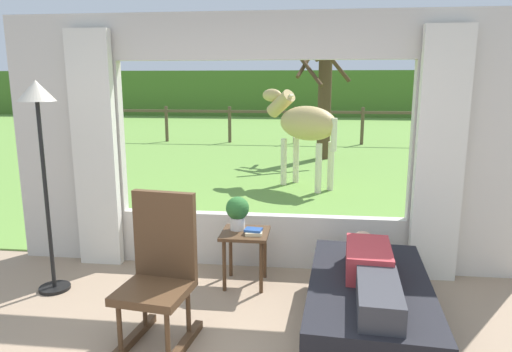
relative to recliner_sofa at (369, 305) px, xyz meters
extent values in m
cube|color=beige|center=(-2.99, 1.22, 1.06)|extent=(1.15, 0.12, 2.55)
cube|color=beige|center=(1.06, 1.22, 1.06)|extent=(1.15, 0.12, 2.55)
cube|color=beige|center=(-0.96, 1.22, 0.06)|extent=(2.90, 0.12, 0.55)
cube|color=beige|center=(-0.96, 1.22, 2.11)|extent=(2.90, 0.12, 0.45)
cube|color=silver|center=(-2.65, 1.08, 0.98)|extent=(0.44, 0.10, 2.40)
cube|color=silver|center=(0.73, 1.08, 0.98)|extent=(0.44, 0.10, 2.40)
cube|color=olive|center=(-0.96, 12.12, -0.21)|extent=(36.00, 21.68, 0.02)
cube|color=#497129|center=(-0.96, 21.96, 0.98)|extent=(36.00, 2.00, 2.40)
cube|color=black|center=(0.00, 0.00, -0.10)|extent=(0.94, 1.62, 0.24)
cube|color=black|center=(0.00, 0.00, 0.11)|extent=(1.02, 1.76, 0.18)
cube|color=#B23338|center=(0.00, 0.15, 0.31)|extent=(0.38, 0.62, 0.22)
cube|color=#333338|center=(0.00, -0.45, 0.29)|extent=(0.33, 0.70, 0.18)
sphere|color=tan|center=(0.00, 0.54, 0.31)|extent=(0.20, 0.20, 0.20)
cube|color=#4C331E|center=(-1.55, -0.41, 0.22)|extent=(0.54, 0.54, 0.06)
cube|color=#4C331E|center=(-1.52, -0.20, 0.56)|extent=(0.48, 0.12, 0.68)
cube|color=#4C331E|center=(-1.75, -0.38, -0.19)|extent=(0.15, 0.68, 0.06)
cube|color=#4C331E|center=(-1.35, -0.44, -0.19)|extent=(0.15, 0.68, 0.06)
cylinder|color=#4C331E|center=(-1.75, -0.56, 0.02)|extent=(0.04, 0.04, 0.38)
cylinder|color=#4C331E|center=(-1.40, -0.61, 0.02)|extent=(0.04, 0.04, 0.38)
cylinder|color=#4C331E|center=(-1.71, -0.21, 0.02)|extent=(0.04, 0.04, 0.38)
cylinder|color=#4C331E|center=(-1.35, -0.26, 0.02)|extent=(0.04, 0.04, 0.38)
cube|color=#4C331E|center=(-1.06, 0.73, 0.29)|extent=(0.44, 0.44, 0.03)
cylinder|color=#4C331E|center=(-1.23, 0.56, 0.03)|extent=(0.04, 0.04, 0.49)
cylinder|color=#4C331E|center=(-0.89, 0.56, 0.03)|extent=(0.04, 0.04, 0.49)
cylinder|color=#4C331E|center=(-1.23, 0.90, 0.03)|extent=(0.04, 0.04, 0.49)
cylinder|color=#4C331E|center=(-0.89, 0.90, 0.03)|extent=(0.04, 0.04, 0.49)
cylinder|color=silver|center=(-1.14, 0.79, 0.36)|extent=(0.14, 0.14, 0.12)
sphere|color=#2D6B2D|center=(-1.14, 0.79, 0.51)|extent=(0.22, 0.22, 0.22)
cube|color=beige|center=(-0.97, 0.68, 0.32)|extent=(0.16, 0.16, 0.03)
cube|color=#23478C|center=(-0.98, 0.68, 0.34)|extent=(0.17, 0.13, 0.02)
cylinder|color=black|center=(-2.81, 0.40, -0.20)|extent=(0.28, 0.28, 0.03)
cylinder|color=black|center=(-2.81, 0.40, 0.65)|extent=(0.04, 0.04, 1.73)
cone|color=beige|center=(-2.81, 0.40, 1.60)|extent=(0.32, 0.32, 0.18)
ellipsoid|color=tan|center=(-0.53, 4.81, 0.95)|extent=(1.29, 1.25, 0.60)
cylinder|color=tan|center=(-1.04, 5.27, 1.26)|extent=(0.62, 0.60, 0.53)
ellipsoid|color=tan|center=(-1.22, 5.43, 1.41)|extent=(0.49, 0.47, 0.24)
cube|color=beige|center=(-0.98, 5.22, 1.29)|extent=(0.37, 0.35, 0.32)
cylinder|color=beige|center=(-0.09, 4.41, 0.80)|extent=(0.14, 0.14, 0.55)
cylinder|color=beige|center=(-0.95, 4.98, 0.23)|extent=(0.11, 0.11, 0.85)
cylinder|color=beige|center=(-0.74, 5.21, 0.23)|extent=(0.11, 0.11, 0.85)
cylinder|color=beige|center=(-0.33, 4.41, 0.23)|extent=(0.11, 0.11, 0.85)
cylinder|color=beige|center=(-0.12, 4.65, 0.23)|extent=(0.11, 0.11, 0.85)
cylinder|color=#4C3823|center=(-0.17, 8.01, 1.17)|extent=(0.32, 0.32, 2.73)
cylinder|color=#47331E|center=(-0.60, 8.19, 2.15)|extent=(0.53, 1.10, 0.84)
cylinder|color=#47331E|center=(-0.47, 7.91, 2.47)|extent=(0.30, 0.66, 0.74)
cylinder|color=#47331E|center=(-0.08, 7.53, 2.19)|extent=(0.99, 0.26, 1.11)
cylinder|color=#47331E|center=(-0.54, 7.78, 1.92)|extent=(0.66, 0.96, 0.79)
cylinder|color=#47331E|center=(-0.50, 7.88, 2.51)|extent=(0.42, 0.90, 0.60)
cylinder|color=brown|center=(-8.96, 10.69, 0.35)|extent=(0.10, 0.10, 1.10)
cylinder|color=brown|center=(-6.96, 10.69, 0.35)|extent=(0.10, 0.10, 1.10)
cylinder|color=brown|center=(-4.96, 10.69, 0.35)|extent=(0.10, 0.10, 1.10)
cylinder|color=brown|center=(-2.96, 10.69, 0.35)|extent=(0.10, 0.10, 1.10)
cylinder|color=brown|center=(-0.96, 10.69, 0.35)|extent=(0.10, 0.10, 1.10)
cylinder|color=brown|center=(1.04, 10.69, 0.35)|extent=(0.10, 0.10, 1.10)
cylinder|color=brown|center=(3.04, 10.69, 0.35)|extent=(0.10, 0.10, 1.10)
cylinder|color=brown|center=(5.04, 10.69, 0.35)|extent=(0.10, 0.10, 1.10)
cube|color=brown|center=(-0.96, 10.69, 0.75)|extent=(16.00, 0.06, 0.08)
camera|label=1|loc=(-0.47, -3.35, 1.69)|focal=32.50mm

